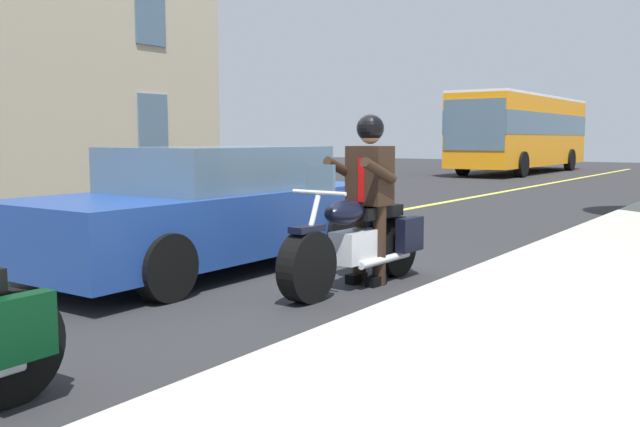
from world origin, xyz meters
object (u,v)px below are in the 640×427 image
object	(u,v)px
rider_main	(369,184)
motorcycle_main	(359,243)
bus_near	(522,130)
car_silver	(211,208)

from	to	relation	value
rider_main	motorcycle_main	bearing A→B (deg)	-1.27
motorcycle_main	bus_near	distance (m)	24.89
rider_main	bus_near	bearing A→B (deg)	-165.03
motorcycle_main	rider_main	world-z (taller)	rider_main
bus_near	rider_main	bearing A→B (deg)	14.97
motorcycle_main	rider_main	xyz separation A→B (m)	(-0.19, 0.00, 0.58)
rider_main	car_silver	bearing A→B (deg)	-82.93
rider_main	bus_near	distance (m)	24.68
motorcycle_main	bus_near	bearing A→B (deg)	-165.15
motorcycle_main	bus_near	world-z (taller)	bus_near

